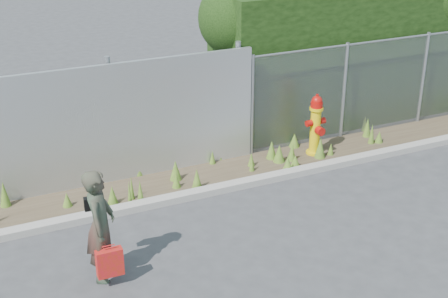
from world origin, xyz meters
TOP-DOWN VIEW (x-y plane):
  - ground at (0.00, 0.00)m, footprint 80.00×80.00m
  - curb at (0.00, 1.80)m, footprint 16.00×0.22m
  - weed_strip at (0.20, 2.45)m, footprint 16.00×1.32m
  - corrugated_fence at (-3.25, 3.01)m, footprint 8.50×0.21m
  - chainlink_fence at (4.25, 3.00)m, footprint 6.50×0.07m
  - hedge at (4.40, 3.99)m, footprint 7.73×1.82m
  - fire_hydrant at (2.19, 2.46)m, footprint 0.42×0.38m
  - woman at (-2.71, 0.18)m, footprint 0.60×0.70m
  - red_tote_bag at (-2.69, -0.09)m, footprint 0.36×0.13m
  - black_shoulder_bag at (-2.74, 0.38)m, footprint 0.24×0.10m

SIDE VIEW (x-z plane):
  - ground at x=0.00m, z-range 0.00..0.00m
  - curb at x=0.00m, z-range 0.00..0.12m
  - weed_strip at x=0.20m, z-range -0.13..0.41m
  - red_tote_bag at x=-2.69m, z-range 0.14..0.61m
  - fire_hydrant at x=2.19m, z-range -0.02..1.25m
  - woman at x=-2.71m, z-range 0.00..1.63m
  - chainlink_fence at x=4.25m, z-range 0.01..2.06m
  - black_shoulder_bag at x=-2.74m, z-range 0.97..1.15m
  - corrugated_fence at x=-3.25m, z-range -0.05..2.25m
  - hedge at x=4.40m, z-range 0.15..3.78m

